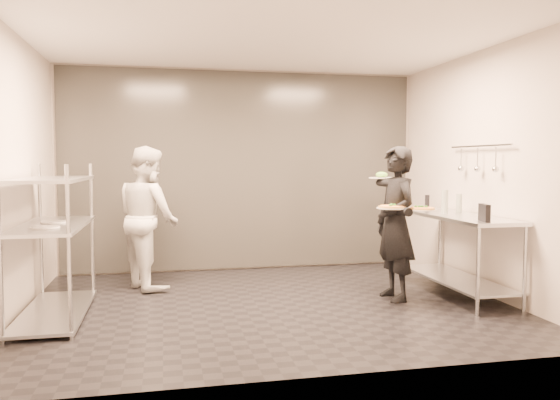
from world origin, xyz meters
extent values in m
cube|color=black|center=(0.00, 0.00, 0.00)|extent=(5.00, 4.00, 0.00)
cube|color=silver|center=(0.00, 0.00, 2.80)|extent=(5.00, 4.00, 0.00)
cube|color=#BCB2A9|center=(0.00, 2.00, 1.40)|extent=(5.00, 0.00, 2.80)
cube|color=#BCB2A9|center=(0.00, -2.00, 1.40)|extent=(5.00, 0.00, 2.80)
cube|color=#BCB2A9|center=(-2.50, 0.00, 1.40)|extent=(0.00, 4.00, 2.80)
cube|color=#BCB2A9|center=(2.50, 0.00, 1.40)|extent=(0.00, 4.00, 2.80)
cube|color=white|center=(0.00, 1.97, 1.40)|extent=(4.90, 0.04, 2.74)
cylinder|color=#AEB0B5|center=(-2.42, -0.77, 0.75)|extent=(0.04, 0.04, 1.50)
cylinder|color=#AEB0B5|center=(-2.42, 0.77, 0.75)|extent=(0.04, 0.04, 1.50)
cylinder|color=#AEB0B5|center=(-1.88, -0.77, 0.75)|extent=(0.04, 0.04, 1.50)
cylinder|color=#AEB0B5|center=(-1.88, 0.77, 0.75)|extent=(0.04, 0.04, 1.50)
cube|color=silver|center=(-2.15, 0.00, 0.05)|extent=(0.60, 1.60, 0.03)
cube|color=silver|center=(-2.15, 0.00, 0.90)|extent=(0.60, 1.60, 0.03)
cube|color=silver|center=(-2.15, 0.00, 1.35)|extent=(0.60, 1.60, 0.03)
cylinder|color=silver|center=(-2.15, -0.35, 0.93)|extent=(0.26, 0.26, 0.01)
cylinder|color=silver|center=(-2.15, 0.10, 0.93)|extent=(0.26, 0.26, 0.01)
cylinder|color=#AEB0B5|center=(1.92, -0.86, 0.45)|extent=(0.04, 0.04, 0.90)
cylinder|color=#AEB0B5|center=(1.92, 0.86, 0.45)|extent=(0.04, 0.04, 0.90)
cylinder|color=#AEB0B5|center=(2.44, -0.86, 0.45)|extent=(0.04, 0.04, 0.90)
cylinder|color=#AEB0B5|center=(2.44, 0.86, 0.45)|extent=(0.04, 0.04, 0.90)
cube|color=silver|center=(2.18, 0.00, 0.18)|extent=(0.57, 1.71, 0.03)
cube|color=silver|center=(2.18, 0.00, 0.90)|extent=(0.60, 1.80, 0.04)
cylinder|color=#AEB0B5|center=(2.44, 0.00, 1.70)|extent=(0.02, 1.20, 0.02)
cylinder|color=#AEB0B5|center=(2.42, -0.35, 1.57)|extent=(0.01, 0.01, 0.22)
sphere|color=#AEB0B5|center=(2.42, -0.35, 1.44)|extent=(0.07, 0.07, 0.07)
cylinder|color=#AEB0B5|center=(2.42, 0.00, 1.57)|extent=(0.01, 0.01, 0.22)
sphere|color=#AEB0B5|center=(2.42, 0.00, 1.44)|extent=(0.07, 0.07, 0.07)
cylinder|color=#AEB0B5|center=(2.42, 0.35, 1.57)|extent=(0.01, 0.01, 0.22)
sphere|color=#AEB0B5|center=(2.42, 0.35, 1.44)|extent=(0.07, 0.07, 0.07)
imported|color=black|center=(1.40, -0.06, 0.84)|extent=(0.45, 0.65, 1.69)
imported|color=silver|center=(-1.27, 1.10, 0.85)|extent=(0.93, 1.02, 1.71)
cylinder|color=silver|center=(1.28, -0.24, 1.03)|extent=(0.33, 0.33, 0.01)
cylinder|color=#BC8D43|center=(1.28, -0.24, 1.04)|extent=(0.29, 0.29, 0.02)
cylinder|color=#C95A1A|center=(1.28, -0.24, 1.05)|extent=(0.26, 0.26, 0.01)
sphere|color=#235F15|center=(1.28, -0.24, 1.06)|extent=(0.04, 0.04, 0.04)
cylinder|color=silver|center=(1.59, -0.31, 1.01)|extent=(0.30, 0.30, 0.01)
cylinder|color=#BC8D43|center=(1.59, -0.31, 1.02)|extent=(0.27, 0.27, 0.02)
cylinder|color=#C95A1A|center=(1.59, -0.31, 1.03)|extent=(0.24, 0.24, 0.01)
sphere|color=#235F15|center=(1.59, -0.31, 1.04)|extent=(0.04, 0.04, 0.04)
cylinder|color=silver|center=(1.37, 0.27, 1.34)|extent=(0.29, 0.29, 0.01)
ellipsoid|color=#2F6519|center=(1.37, 0.27, 1.37)|extent=(0.13, 0.13, 0.07)
cube|color=black|center=(2.06, -0.72, 1.01)|extent=(0.11, 0.25, 0.18)
cylinder|color=#929E91|center=(2.10, 0.15, 1.06)|extent=(0.08, 0.08, 0.28)
cylinder|color=#929E91|center=(2.31, 0.19, 1.03)|extent=(0.07, 0.07, 0.22)
cylinder|color=black|center=(2.11, 0.59, 1.02)|extent=(0.06, 0.06, 0.19)
camera|label=1|loc=(-1.09, -5.62, 1.52)|focal=35.00mm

